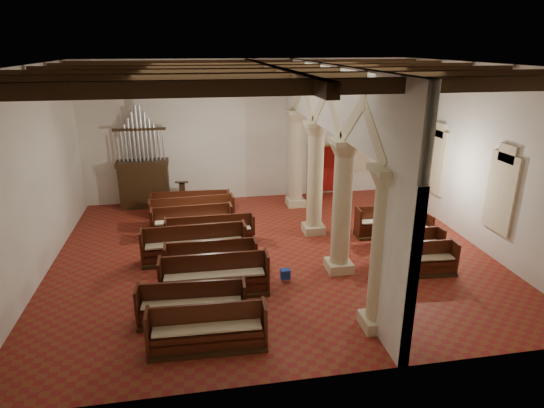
{
  "coord_description": "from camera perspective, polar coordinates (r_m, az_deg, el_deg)",
  "views": [
    {
      "loc": [
        -2.38,
        -13.44,
        6.59
      ],
      "look_at": [
        0.07,
        0.5,
        1.56
      ],
      "focal_mm": 30.0,
      "sensor_mm": 36.0,
      "label": 1
    }
  ],
  "objects": [
    {
      "name": "aisle_pew_2",
      "position": [
        16.45,
        16.42,
        -3.66
      ],
      "size": [
        1.86,
        0.76,
        0.97
      ],
      "rotation": [
        0.0,
        0.0,
        0.06
      ],
      "color": "#332010",
      "rests_on": "floor"
    },
    {
      "name": "nave_pew_7",
      "position": [
        17.45,
        -9.93,
        -1.63
      ],
      "size": [
        3.19,
        0.94,
        1.13
      ],
      "rotation": [
        0.0,
        0.0,
        0.06
      ],
      "color": "#332010",
      "rests_on": "floor"
    },
    {
      "name": "arcade",
      "position": [
        14.39,
        7.19,
        7.26
      ],
      "size": [
        0.9,
        11.9,
        6.0
      ],
      "color": "beige",
      "rests_on": "floor"
    },
    {
      "name": "pipe_organ",
      "position": [
        19.76,
        -15.81,
        3.48
      ],
      "size": [
        2.1,
        0.85,
        4.4
      ],
      "color": "#332010",
      "rests_on": "floor"
    },
    {
      "name": "window_right_a",
      "position": [
        15.79,
        26.92,
        1.24
      ],
      "size": [
        0.03,
        1.0,
        2.2
      ],
      "primitive_type": "cube",
      "color": "#316F54",
      "rests_on": "wall_right"
    },
    {
      "name": "wall_right",
      "position": [
        16.78,
        24.43,
        5.44
      ],
      "size": [
        0.02,
        12.0,
        6.0
      ],
      "primitive_type": "cube",
      "color": "white",
      "rests_on": "floor"
    },
    {
      "name": "aisle_pew_1",
      "position": [
        15.36,
        17.17,
        -5.44
      ],
      "size": [
        2.03,
        0.74,
        0.97
      ],
      "rotation": [
        0.0,
        0.0,
        0.05
      ],
      "color": "#332010",
      "rests_on": "floor"
    },
    {
      "name": "lectern",
      "position": [
        19.4,
        -11.13,
        0.94
      ],
      "size": [
        0.54,
        0.55,
        1.26
      ],
      "rotation": [
        0.0,
        0.0,
        -0.09
      ],
      "color": "#3D2813",
      "rests_on": "floor"
    },
    {
      "name": "nave_pew_4",
      "position": [
        14.75,
        -9.67,
        -5.64
      ],
      "size": [
        3.31,
        0.84,
        1.15
      ],
      "rotation": [
        0.0,
        0.0,
        0.02
      ],
      "color": "#332010",
      "rests_on": "floor"
    },
    {
      "name": "wall_front",
      "position": [
        8.59,
        7.08,
        -5.3
      ],
      "size": [
        14.0,
        0.02,
        6.0
      ],
      "primitive_type": "cube",
      "color": "white",
      "rests_on": "floor"
    },
    {
      "name": "window_back",
      "position": [
        21.23,
        10.68,
        7.28
      ],
      "size": [
        1.0,
        0.03,
        2.2
      ],
      "primitive_type": "cube",
      "color": "#316F54",
      "rests_on": "wall_back"
    },
    {
      "name": "hymnal_box_b",
      "position": [
        13.39,
        1.66,
        -8.76
      ],
      "size": [
        0.28,
        0.23,
        0.28
      ],
      "primitive_type": "cube",
      "rotation": [
        0.0,
        0.0,
        -0.01
      ],
      "color": "#14168E",
      "rests_on": "floor"
    },
    {
      "name": "hymnal_box_c",
      "position": [
        14.2,
        -4.19,
        -6.93
      ],
      "size": [
        0.41,
        0.38,
        0.34
      ],
      "primitive_type": "cube",
      "rotation": [
        0.0,
        0.0,
        0.35
      ],
      "color": "navy",
      "rests_on": "floor"
    },
    {
      "name": "tube_heater_a",
      "position": [
        10.96,
        -8.48,
        -16.6
      ],
      "size": [
        0.87,
        0.4,
        0.09
      ],
      "primitive_type": "cylinder",
      "rotation": [
        0.0,
        1.57,
        0.36
      ],
      "color": "white",
      "rests_on": "floor"
    },
    {
      "name": "window_right_b",
      "position": [
        19.0,
        19.94,
        5.01
      ],
      "size": [
        0.03,
        1.0,
        2.2
      ],
      "primitive_type": "cube",
      "color": "#316F54",
      "rests_on": "wall_right"
    },
    {
      "name": "wall_left",
      "position": [
        14.65,
        -28.04,
        3.04
      ],
      "size": [
        0.02,
        12.0,
        6.0
      ],
      "primitive_type": "cube",
      "color": "white",
      "rests_on": "floor"
    },
    {
      "name": "nave_pew_8",
      "position": [
        18.53,
        -10.16,
        -0.51
      ],
      "size": [
        3.17,
        0.84,
        1.0
      ],
      "rotation": [
        0.0,
        0.0,
        -0.05
      ],
      "color": "#332010",
      "rests_on": "floor"
    },
    {
      "name": "nave_pew_3",
      "position": [
        13.75,
        -7.59,
        -7.59
      ],
      "size": [
        2.71,
        0.72,
        1.08
      ],
      "rotation": [
        0.0,
        0.0,
        -0.0
      ],
      "color": "#332010",
      "rests_on": "floor"
    },
    {
      "name": "aisle_pew_0",
      "position": [
        14.52,
        18.65,
        -7.06
      ],
      "size": [
        1.88,
        0.78,
        1.0
      ],
      "rotation": [
        0.0,
        0.0,
        -0.06
      ],
      "color": "#332010",
      "rests_on": "floor"
    },
    {
      "name": "floor",
      "position": [
        15.15,
        0.05,
        -6.22
      ],
      "size": [
        14.0,
        14.0,
        0.0
      ],
      "primitive_type": "plane",
      "color": "maroon",
      "rests_on": "ground"
    },
    {
      "name": "hymnal_box_a",
      "position": [
        11.17,
        -4.53,
        -15.17
      ],
      "size": [
        0.32,
        0.28,
        0.28
      ],
      "primitive_type": "cube",
      "rotation": [
        0.0,
        0.0,
        -0.25
      ],
      "color": "#16229C",
      "rests_on": "floor"
    },
    {
      "name": "wall_back",
      "position": [
        19.91,
        -2.99,
        9.14
      ],
      "size": [
        14.0,
        0.02,
        6.0
      ],
      "primitive_type": "cube",
      "color": "white",
      "rests_on": "floor"
    },
    {
      "name": "ceiling",
      "position": [
        13.66,
        0.06,
        17.08
      ],
      "size": [
        14.0,
        14.0,
        0.0
      ],
      "primitive_type": "plane",
      "rotation": [
        3.14,
        0.0,
        0.0
      ],
      "color": "black",
      "rests_on": "wall_back"
    },
    {
      "name": "nave_pew_1",
      "position": [
        11.75,
        -9.96,
        -12.9
      ],
      "size": [
        2.7,
        0.84,
        1.03
      ],
      "rotation": [
        0.0,
        0.0,
        -0.06
      ],
      "color": "#332010",
      "rests_on": "floor"
    },
    {
      "name": "aisle_pew_3",
      "position": [
        16.86,
        14.05,
        -2.72
      ],
      "size": [
        2.17,
        0.8,
        1.09
      ],
      "rotation": [
        0.0,
        0.0,
        -0.03
      ],
      "color": "#332010",
      "rests_on": "floor"
    },
    {
      "name": "ceiling_beams",
      "position": [
        13.67,
        0.06,
        16.32
      ],
      "size": [
        13.8,
        11.8,
        0.3
      ],
      "primitive_type": null,
      "color": "#332010",
      "rests_on": "wall_back"
    },
    {
      "name": "dossal_curtain",
      "position": [
        20.94,
        6.69,
        4.41
      ],
      "size": [
        1.8,
        0.07,
        2.17
      ],
      "color": "maroon",
      "rests_on": "floor"
    },
    {
      "name": "processional_banner",
      "position": [
        20.16,
        8.95,
        2.69
      ],
      "size": [
        0.54,
        0.69,
        2.57
      ],
      "rotation": [
        0.0,
        0.0,
        -0.43
      ],
      "color": "#332010",
      "rests_on": "floor"
    },
    {
      "name": "nave_pew_5",
      "position": [
        15.84,
        -7.74,
        -3.92
      ],
      "size": [
        3.05,
        0.71,
        1.0
      ],
      "rotation": [
        0.0,
        0.0,
        0.01
      ],
      "color": "#332010",
      "rests_on": "floor"
    },
    {
      "name": "nave_pew_2",
      "position": [
        12.79,
        -7.19,
        -9.65
      ],
      "size": [
        2.99,
        0.81,
        1.15
      ],
      "rotation": [
        0.0,
        0.0,
        -0.01
      ],
      "color": "#332010",
      "rests_on": "floor"
    },
    {
      "name": "nave_pew_6",
      "position": [
        16.68,
        -9.93,
        -2.7
      ],
      "size": [
        2.9,
        0.84,
        1.08
      ],
      "rotation": [
        0.0,
        0.0,
        0.04
      ],
      "color": "#332010",
      "rests_on": "floor"
    },
    {
      "name": "nave_pew_0",
      "position": [
        10.79,
        -8.07,
        -15.98
      ],
      "size": [
        2.69,
        0.79,
        1.06
      ],
      "rotation": [
        0.0,
        0.0,
        -0.03
      ],
      "color": "#332010",
      "rests_on": "floor"
    },
    {
      "name": "tube_heater_b",
      "position": [
        11.28,
        -6.19,
        -15.33
      ],
      "size": [
        1.13,
        0.43,
        0.11
      ],
      "primitive_type": "cylinder",
      "rotation": [
        0.0,
        1.57,
        -0.29
      ],
      "color": "white",
      "rests_on": "floor"
    }
  ]
}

